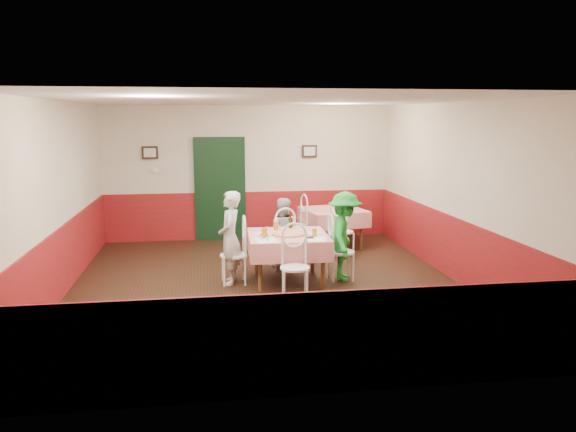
{
  "coord_description": "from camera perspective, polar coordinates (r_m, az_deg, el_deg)",
  "views": [
    {
      "loc": [
        -0.92,
        -8.28,
        2.56
      ],
      "look_at": [
        0.35,
        0.18,
        1.05
      ],
      "focal_mm": 35.0,
      "sensor_mm": 36.0,
      "label": 1
    }
  ],
  "objects": [
    {
      "name": "wainscot_left",
      "position": [
        8.78,
        -21.94,
        -4.3
      ],
      "size": [
        0.03,
        7.0,
        1.0
      ],
      "primitive_type": "cube",
      "color": "maroon",
      "rests_on": "ground"
    },
    {
      "name": "diner_right",
      "position": [
        8.9,
        5.77,
        -2.06
      ],
      "size": [
        0.76,
        1.02,
        1.41
      ],
      "primitive_type": "imported",
      "rotation": [
        0.0,
        0.0,
        1.28
      ],
      "color": "gray",
      "rests_on": "ground"
    },
    {
      "name": "wainscot_right",
      "position": [
        9.38,
        16.32,
        -3.08
      ],
      "size": [
        0.03,
        7.0,
        1.0
      ],
      "primitive_type": "cube",
      "color": "maroon",
      "rests_on": "ground"
    },
    {
      "name": "shaker_c",
      "position": [
        8.31,
        -2.72,
        -2.19
      ],
      "size": [
        0.04,
        0.04,
        0.09
      ],
      "primitive_type": "cylinder",
      "rotation": [
        0.0,
        0.0,
        -0.03
      ],
      "color": "#B23319",
      "rests_on": "main_table"
    },
    {
      "name": "picture_right",
      "position": [
        11.96,
        2.19,
        6.6
      ],
      "size": [
        0.32,
        0.03,
        0.26
      ],
      "primitive_type": "cube",
      "color": "black",
      "rests_on": "back_wall"
    },
    {
      "name": "diner_left",
      "position": [
        8.69,
        -5.91,
        -2.23
      ],
      "size": [
        0.42,
        0.57,
        1.45
      ],
      "primitive_type": "imported",
      "rotation": [
        0.0,
        0.0,
        -1.72
      ],
      "color": "gray",
      "rests_on": "ground"
    },
    {
      "name": "chair_second_b",
      "position": [
        10.51,
        5.53,
        -1.62
      ],
      "size": [
        0.49,
        0.49,
        0.9
      ],
      "primitive_type": null,
      "rotation": [
        0.0,
        0.0,
        0.19
      ],
      "color": "white",
      "rests_on": "ground"
    },
    {
      "name": "diner_far",
      "position": [
        9.65,
        -0.62,
        -1.7
      ],
      "size": [
        0.67,
        0.57,
        1.21
      ],
      "primitive_type": "imported",
      "rotation": [
        0.0,
        0.0,
        2.92
      ],
      "color": "gray",
      "rests_on": "ground"
    },
    {
      "name": "right_wall",
      "position": [
        9.23,
        16.68,
        2.37
      ],
      "size": [
        0.1,
        7.0,
        2.8
      ],
      "primitive_type": "cube",
      "color": "beige",
      "rests_on": "ground"
    },
    {
      "name": "plate_right",
      "position": [
        8.81,
        2.69,
        -1.74
      ],
      "size": [
        0.26,
        0.26,
        0.01
      ],
      "primitive_type": "cylinder",
      "rotation": [
        0.0,
        0.0,
        -0.03
      ],
      "color": "white",
      "rests_on": "main_table"
    },
    {
      "name": "menu_right",
      "position": [
        8.41,
        2.82,
        -2.35
      ],
      "size": [
        0.39,
        0.46,
        0.0
      ],
      "primitive_type": "cube",
      "rotation": [
        0.0,
        0.0,
        -0.24
      ],
      "color": "white",
      "rests_on": "main_table"
    },
    {
      "name": "plate_left",
      "position": [
        8.71,
        -2.77,
        -1.87
      ],
      "size": [
        0.26,
        0.26,
        0.01
      ],
      "primitive_type": "cylinder",
      "rotation": [
        0.0,
        0.0,
        -0.03
      ],
      "color": "white",
      "rests_on": "main_table"
    },
    {
      "name": "chair_far",
      "position": [
        9.63,
        -0.59,
        -2.64
      ],
      "size": [
        0.48,
        0.48,
        0.9
      ],
      "primitive_type": null,
      "rotation": [
        0.0,
        0.0,
        3.31
      ],
      "color": "white",
      "rests_on": "ground"
    },
    {
      "name": "chair_near",
      "position": [
        7.99,
        0.71,
        -5.29
      ],
      "size": [
        0.46,
        0.46,
        0.9
      ],
      "primitive_type": null,
      "rotation": [
        0.0,
        0.0,
        -0.1
      ],
      "color": "white",
      "rests_on": "ground"
    },
    {
      "name": "beer_bottle",
      "position": [
        9.14,
        0.26,
        -0.63
      ],
      "size": [
        0.06,
        0.06,
        0.22
      ],
      "primitive_type": "cylinder",
      "rotation": [
        0.0,
        0.0,
        -0.03
      ],
      "color": "#381C0A",
      "rests_on": "main_table"
    },
    {
      "name": "glass_c",
      "position": [
        9.08,
        -1.26,
        -1.01
      ],
      "size": [
        0.07,
        0.07,
        0.13
      ],
      "primitive_type": "cylinder",
      "rotation": [
        0.0,
        0.0,
        -0.03
      ],
      "color": "#BF7219",
      "rests_on": "main_table"
    },
    {
      "name": "main_table",
      "position": [
        8.83,
        0.0,
        -4.32
      ],
      "size": [
        1.26,
        1.26,
        0.77
      ],
      "primitive_type": "cube",
      "rotation": [
        0.0,
        0.0,
        -0.03
      ],
      "color": "red",
      "rests_on": "ground"
    },
    {
      "name": "wallet",
      "position": [
        8.47,
        2.22,
        -2.19
      ],
      "size": [
        0.11,
        0.09,
        0.02
      ],
      "primitive_type": "cube",
      "rotation": [
        0.0,
        0.0,
        -0.03
      ],
      "color": "black",
      "rests_on": "main_table"
    },
    {
      "name": "door",
      "position": [
        11.83,
        -6.92,
        2.6
      ],
      "size": [
        0.96,
        0.06,
        2.1
      ],
      "primitive_type": "cube",
      "color": "black",
      "rests_on": "ground"
    },
    {
      "name": "second_table",
      "position": [
        11.24,
        4.6,
        -1.23
      ],
      "size": [
        1.31,
        1.31,
        0.77
      ],
      "primitive_type": "cube",
      "rotation": [
        0.0,
        0.0,
        0.19
      ],
      "color": "red",
      "rests_on": "ground"
    },
    {
      "name": "back_wall",
      "position": [
        11.87,
        -4.06,
        4.38
      ],
      "size": [
        6.0,
        0.1,
        2.8
      ],
      "primitive_type": "cube",
      "color": "beige",
      "rests_on": "ground"
    },
    {
      "name": "ceiling",
      "position": [
        8.33,
        -2.24,
        11.66
      ],
      "size": [
        7.0,
        7.0,
        0.0
      ],
      "primitive_type": "plane",
      "color": "white",
      "rests_on": "back_wall"
    },
    {
      "name": "picture_left",
      "position": [
        11.8,
        -13.85,
        6.27
      ],
      "size": [
        0.32,
        0.03,
        0.26
      ],
      "primitive_type": "cube",
      "color": "black",
      "rests_on": "back_wall"
    },
    {
      "name": "pizza",
      "position": [
        8.7,
        0.06,
        -1.82
      ],
      "size": [
        0.51,
        0.51,
        0.03
      ],
      "primitive_type": "cylinder",
      "rotation": [
        0.0,
        0.0,
        -0.03
      ],
      "color": "#B74723",
      "rests_on": "main_table"
    },
    {
      "name": "wainscot_front",
      "position": [
        5.3,
        2.21,
        -12.86
      ],
      "size": [
        6.0,
        0.03,
        1.0
      ],
      "primitive_type": "cube",
      "color": "maroon",
      "rests_on": "ground"
    },
    {
      "name": "chair_left",
      "position": [
        8.75,
        -5.55,
        -3.98
      ],
      "size": [
        0.43,
        0.43,
        0.9
      ],
      "primitive_type": null,
      "rotation": [
        0.0,
        0.0,
        -1.54
      ],
      "color": "white",
      "rests_on": "ground"
    },
    {
      "name": "chair_second_a",
      "position": [
        11.08,
        0.82,
        -0.97
      ],
      "size": [
        0.49,
        0.49,
        0.9
      ],
      "primitive_type": null,
      "rotation": [
        0.0,
        0.0,
        -1.38
      ],
      "color": "white",
      "rests_on": "ground"
    },
    {
      "name": "wainscot_back",
      "position": [
        11.98,
        -4.0,
        0.08
      ],
      "size": [
        6.0,
        0.03,
        1.0
      ],
      "primitive_type": "cube",
      "color": "maroon",
      "rests_on": "ground"
    },
    {
      "name": "front_wall",
      "position": [
        5.0,
        2.31,
        -3.39
      ],
      "size": [
        6.0,
        0.1,
        2.8
      ],
      "primitive_type": "cube",
      "color": "beige",
      "rests_on": "ground"
    },
    {
      "name": "thermostat",
      "position": [
        11.82,
        -13.3,
        4.6
      ],
      "size": [
        0.1,
        0.03,
        0.1
      ],
      "primitive_type": "cube",
      "color": "white",
      "rests_on": "back_wall"
    },
    {
      "name": "shaker_a",
      "position": [
        8.3,
        -2.74,
        -2.2
      ],
      "size": [
        0.04,
        0.04,
        0.09
      ],
      "primitive_type": "cylinder",
      "rotation": [
        0.0,
        0.0,
        -0.03
      ],
      "color": "silver",
      "rests_on": "main_table"
    },
    {
      "name": "menu_left",
      "position": [
        8.31,
        -2.21,
        -2.49
      ],
      "size": [
        0.34,
        0.43,
        0.0
      ],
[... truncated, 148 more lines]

